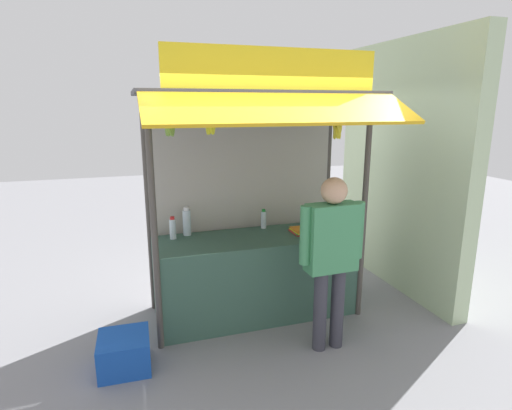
{
  "coord_description": "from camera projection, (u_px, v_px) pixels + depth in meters",
  "views": [
    {
      "loc": [
        -1.27,
        -3.98,
        2.25
      ],
      "look_at": [
        0.0,
        0.0,
        1.24
      ],
      "focal_mm": 28.89,
      "sensor_mm": 36.0,
      "label": 1
    }
  ],
  "objects": [
    {
      "name": "neighbour_wall",
      "position": [
        400.0,
        167.0,
        5.1
      ],
      "size": [
        0.2,
        2.4,
        3.02
      ],
      "primitive_type": "cube",
      "color": "#B4CB9F",
      "rests_on": "ground"
    },
    {
      "name": "vendor_person",
      "position": [
        331.0,
        249.0,
        3.71
      ],
      "size": [
        0.62,
        0.24,
        1.65
      ],
      "rotation": [
        0.0,
        0.0,
        0.03
      ],
      "color": "#383842",
      "rests_on": "ground"
    },
    {
      "name": "banana_bunch_inner_left",
      "position": [
        337.0,
        131.0,
        3.88
      ],
      "size": [
        0.11,
        0.11,
        0.32
      ],
      "color": "#332D23"
    },
    {
      "name": "water_bottle_front_right",
      "position": [
        187.0,
        222.0,
        4.42
      ],
      "size": [
        0.09,
        0.09,
        0.31
      ],
      "color": "silver",
      "rests_on": "stall_counter"
    },
    {
      "name": "water_bottle_back_left",
      "position": [
        173.0,
        228.0,
        4.3
      ],
      "size": [
        0.07,
        0.07,
        0.24
      ],
      "color": "silver",
      "rests_on": "stall_counter"
    },
    {
      "name": "magazine_stack_front_left",
      "position": [
        326.0,
        231.0,
        4.44
      ],
      "size": [
        0.22,
        0.29,
        0.09
      ],
      "color": "blue",
      "rests_on": "stall_counter"
    },
    {
      "name": "stall_counter",
      "position": [
        256.0,
        276.0,
        4.49
      ],
      "size": [
        2.14,
        0.73,
        0.89
      ],
      "primitive_type": "cube",
      "color": "#385B4C",
      "rests_on": "ground"
    },
    {
      "name": "banana_bunch_leftmost",
      "position": [
        210.0,
        125.0,
        3.5
      ],
      "size": [
        0.1,
        0.09,
        0.25
      ],
      "color": "#332D23"
    },
    {
      "name": "water_bottle_center",
      "position": [
        264.0,
        219.0,
        4.68
      ],
      "size": [
        0.06,
        0.06,
        0.22
      ],
      "color": "silver",
      "rests_on": "stall_counter"
    },
    {
      "name": "stall_structure",
      "position": [
        253.0,
        164.0,
        4.3
      ],
      "size": [
        2.34,
        1.57,
        2.73
      ],
      "color": "#4C4742",
      "rests_on": "ground"
    },
    {
      "name": "ground_plane",
      "position": [
        256.0,
        313.0,
        4.59
      ],
      "size": [
        20.0,
        20.0,
        0.0
      ],
      "primitive_type": "plane",
      "color": "gray"
    },
    {
      "name": "magazine_stack_back_right",
      "position": [
        300.0,
        231.0,
        4.52
      ],
      "size": [
        0.19,
        0.26,
        0.04
      ],
      "color": "red",
      "rests_on": "stall_counter"
    },
    {
      "name": "plastic_crate",
      "position": [
        124.0,
        352.0,
        3.6
      ],
      "size": [
        0.45,
        0.45,
        0.3
      ],
      "primitive_type": "cube",
      "rotation": [
        0.0,
        0.0,
        -0.03
      ],
      "color": "#194CB2",
      "rests_on": "ground"
    },
    {
      "name": "banana_bunch_rightmost",
      "position": [
        170.0,
        127.0,
        3.41
      ],
      "size": [
        0.1,
        0.1,
        0.26
      ],
      "color": "#332D23"
    }
  ]
}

